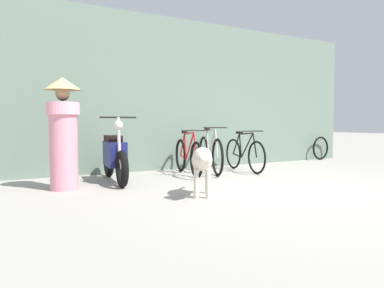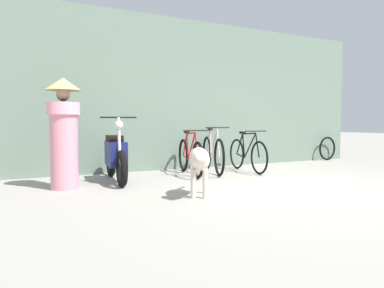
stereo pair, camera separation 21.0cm
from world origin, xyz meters
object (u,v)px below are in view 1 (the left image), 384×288
Objects in this scene: bicycle_0 at (188,156)px; motorcycle at (115,157)px; bicycle_2 at (244,154)px; person_in_robes at (63,129)px; bicycle_1 at (210,154)px; spare_tire_left at (321,148)px; stray_dog at (202,161)px.

motorcycle reaches higher than bicycle_0.
bicycle_2 is at bearing 97.50° from bicycle_0.
person_in_robes is (-2.38, -0.49, 0.54)m from bicycle_0.
bicycle_1 is (0.55, 0.07, 0.02)m from bicycle_0.
bicycle_1 is 3.03m from person_in_robes.
bicycle_1 is 2.71× the size of spare_tire_left.
bicycle_0 is 2.49m from person_in_robes.
bicycle_0 is 1.76× the size of stray_dog.
bicycle_2 is 1.69× the size of stray_dog.
bicycle_0 is 4.59m from spare_tire_left.
bicycle_2 is (1.27, -0.11, -0.00)m from bicycle_0.
bicycle_1 reaches higher than bicycle_2.
person_in_robes is at bearing -60.76° from motorcycle.
stray_dog reaches higher than spare_tire_left.
motorcycle is (-2.76, -0.04, 0.07)m from bicycle_2.
bicycle_0 is 2.65× the size of spare_tire_left.
bicycle_1 is 1.80× the size of stray_dog.
person_in_robes is at bearing -65.94° from bicycle_0.
spare_tire_left is (4.53, 0.76, -0.04)m from bicycle_0.
bicycle_0 is 0.98× the size of bicycle_1.
motorcycle is 6.09m from spare_tire_left.
person_in_robes is at bearing -104.15° from stray_dog.
motorcycle is at bearing -72.00° from bicycle_0.
bicycle_0 reaches higher than stray_dog.
bicycle_0 is at bearing 168.91° from person_in_robes.
bicycle_1 is 1.03× the size of person_in_robes.
motorcycle reaches higher than spare_tire_left.
person_in_robes is (-2.93, -0.56, 0.52)m from bicycle_1.
motorcycle is 1.06m from person_in_robes.
motorcycle is at bearing -80.64° from bicycle_2.
stray_dog is 2.14m from person_in_robes.
stray_dog is (0.60, -1.83, 0.05)m from motorcycle.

